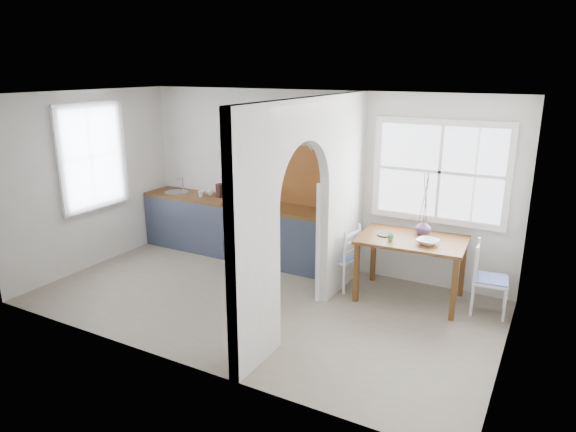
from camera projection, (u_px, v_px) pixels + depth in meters
The scene contains 26 objects.
floor at pixel (260, 302), 6.60m from camera, with size 5.80×3.20×0.01m, color #6C6451.
ceiling at pixel (256, 95), 5.87m from camera, with size 5.80×3.20×0.01m, color beige.
walls at pixel (258, 204), 6.24m from camera, with size 5.81×3.21×2.60m.
partition at pixel (312, 198), 5.92m from camera, with size 0.12×3.20×2.60m.
kitchen_window at pixel (90, 157), 7.46m from camera, with size 0.10×1.16×1.50m, color white, non-canonical shape.
nook_window at pixel (440, 172), 6.64m from camera, with size 1.76×0.10×1.30m, color white, non-canonical shape.
counter at pixel (243, 228), 8.11m from camera, with size 3.50×0.60×0.90m.
sink at pixel (176, 193), 8.57m from camera, with size 0.40×0.40×0.02m, color silver.
backsplash at pixel (302, 176), 7.64m from camera, with size 1.65×0.03×0.90m, color brown.
shelf at pixel (300, 132), 7.39m from camera, with size 1.75×0.20×0.21m.
pendant_lamp at pixel (312, 146), 6.97m from camera, with size 0.26×0.26×0.16m, color beige.
utensil_rail at pixel (334, 184), 6.67m from camera, with size 0.02×0.02×0.50m, color silver.
dining_table at pixel (410, 269), 6.60m from camera, with size 1.32×0.88×0.82m, color brown, non-canonical shape.
chair_left at pixel (340, 256), 6.95m from camera, with size 0.40×0.40×0.89m, color silver, non-canonical shape.
chair_right at pixel (491, 279), 6.20m from camera, with size 0.41×0.41×0.89m, color silver, non-canonical shape.
kettle at pixel (326, 206), 7.25m from camera, with size 0.19×0.15×0.22m, color white, non-canonical shape.
mug_a at pixel (201, 194), 8.24m from camera, with size 0.10×0.10×0.09m, color silver.
mug_b at pixel (209, 192), 8.32m from camera, with size 0.13×0.13×0.10m, color white.
knife_block at pixel (221, 190), 8.21m from camera, with size 0.10×0.14×0.22m, color black.
jar at pixel (252, 197), 7.87m from camera, with size 0.11×0.11×0.17m, color gray.
towel_magenta at pixel (332, 266), 7.07m from camera, with size 0.02×0.03×0.58m, color #B20E3B.
towel_orange at pixel (332, 268), 7.07m from camera, with size 0.02×0.03×0.53m, color #BC7F2A.
bowl at pixel (428, 242), 6.26m from camera, with size 0.26×0.26×0.06m, color white.
table_cup at pixel (391, 237), 6.40m from camera, with size 0.09×0.09×0.08m, color #67A46E.
plate at pixel (385, 235), 6.61m from camera, with size 0.21×0.21×0.02m, color black.
vase at pixel (423, 227), 6.60m from camera, with size 0.20×0.20×0.21m, color #52335D.
Camera 1 is at (3.22, -5.11, 2.90)m, focal length 32.00 mm.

